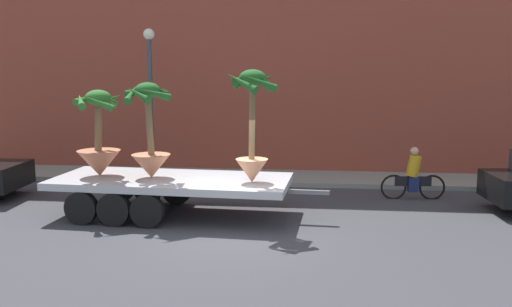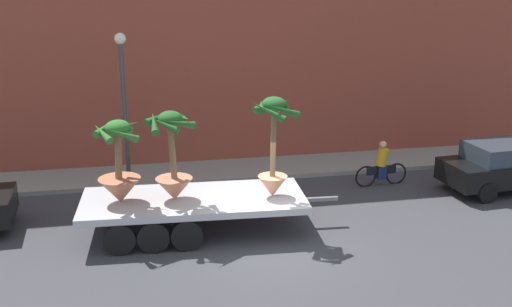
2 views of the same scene
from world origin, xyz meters
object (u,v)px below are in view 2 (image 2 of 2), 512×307
at_px(potted_palm_rear, 173,163).
at_px(potted_palm_front, 273,147).
at_px(flatbed_trailer, 184,205).
at_px(cyclist, 382,166).
at_px(parked_car, 510,165).
at_px(potted_palm_middle, 119,172).
at_px(street_lamp, 123,89).

height_order(potted_palm_rear, potted_palm_front, potted_palm_front).
xyz_separation_m(flatbed_trailer, cyclist, (6.66, 2.50, -0.10)).
bearing_deg(parked_car, potted_palm_front, -168.54).
bearing_deg(cyclist, potted_palm_rear, -159.62).
distance_m(potted_palm_front, cyclist, 5.44).
xyz_separation_m(potted_palm_middle, parked_car, (12.16, 1.29, -0.99)).
xyz_separation_m(flatbed_trailer, potted_palm_middle, (-1.64, 0.01, 1.04)).
xyz_separation_m(potted_palm_middle, street_lamp, (0.16, 3.97, 1.42)).
height_order(potted_palm_middle, potted_palm_front, potted_palm_front).
xyz_separation_m(potted_palm_middle, cyclist, (8.30, 2.49, -1.15)).
bearing_deg(potted_palm_rear, parked_car, 7.25).
relative_size(potted_palm_middle, parked_car, 0.48).
xyz_separation_m(potted_palm_front, cyclist, (4.31, 2.86, -1.69)).
bearing_deg(cyclist, street_lamp, 169.70).
relative_size(potted_palm_rear, potted_palm_front, 0.88).
distance_m(potted_palm_front, street_lamp, 5.85).
relative_size(potted_palm_rear, potted_palm_middle, 1.09).
relative_size(parked_car, street_lamp, 0.95).
distance_m(flatbed_trailer, cyclist, 7.11).
height_order(potted_palm_middle, parked_car, potted_palm_middle).
distance_m(potted_palm_front, parked_car, 8.48).
xyz_separation_m(potted_palm_rear, cyclist, (6.93, 2.57, -1.33)).
distance_m(potted_palm_middle, parked_car, 12.27).
bearing_deg(street_lamp, potted_palm_front, -48.59).
bearing_deg(potted_palm_rear, potted_palm_middle, 176.48).
bearing_deg(street_lamp, flatbed_trailer, -69.60).
xyz_separation_m(potted_palm_front, street_lamp, (-3.82, 4.34, 0.87)).
distance_m(potted_palm_rear, cyclist, 7.51).
xyz_separation_m(cyclist, street_lamp, (-8.14, 1.48, 2.56)).
relative_size(potted_palm_middle, street_lamp, 0.46).
bearing_deg(parked_car, flatbed_trailer, -172.96).
bearing_deg(potted_palm_middle, street_lamp, 87.66).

